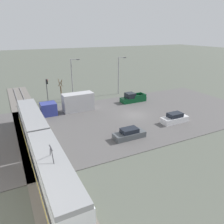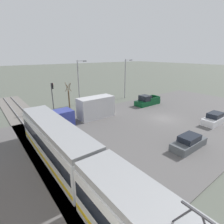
% 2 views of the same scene
% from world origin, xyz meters
% --- Properties ---
extents(ground_plane, '(320.00, 320.00, 0.00)m').
position_xyz_m(ground_plane, '(0.00, 0.00, 0.00)').
color(ground_plane, '#565B51').
extents(road_surface, '(21.94, 44.04, 0.08)m').
position_xyz_m(road_surface, '(0.00, 0.00, 0.04)').
color(road_surface, '#565454').
rests_on(road_surface, ground).
extents(rail_bed, '(60.85, 4.40, 0.22)m').
position_xyz_m(rail_bed, '(0.00, 16.77, 0.05)').
color(rail_bed, slate).
rests_on(rail_bed, ground).
extents(light_rail_tram, '(25.74, 2.75, 4.63)m').
position_xyz_m(light_rail_tram, '(-6.74, 16.77, 1.78)').
color(light_rail_tram, white).
rests_on(light_rail_tram, ground).
extents(box_truck, '(2.33, 9.46, 3.22)m').
position_xyz_m(box_truck, '(6.77, 9.15, 1.57)').
color(box_truck, navy).
rests_on(box_truck, ground).
extents(pickup_truck, '(2.09, 5.25, 1.92)m').
position_xyz_m(pickup_truck, '(6.73, -3.85, 0.80)').
color(pickup_truck, '#0C4723').
rests_on(pickup_truck, ground).
extents(sedan_car_0, '(1.73, 4.46, 1.42)m').
position_xyz_m(sedan_car_0, '(-7.00, 5.23, 0.66)').
color(sedan_car_0, '#4C5156').
rests_on(sedan_car_0, ground).
extents(sedan_car_1, '(1.74, 4.50, 1.58)m').
position_xyz_m(sedan_car_1, '(-5.57, -4.07, 0.73)').
color(sedan_car_1, silver).
rests_on(sedan_car_1, ground).
extents(traffic_light_pole, '(0.28, 0.47, 4.90)m').
position_xyz_m(traffic_light_pole, '(13.90, 11.84, 3.19)').
color(traffic_light_pole, '#47474C').
rests_on(traffic_light_pole, ground).
extents(street_tree, '(1.15, 0.95, 4.85)m').
position_xyz_m(street_tree, '(13.23, 9.28, 2.21)').
color(street_tree, brown).
rests_on(street_tree, ground).
extents(street_lamp_near_crossing, '(0.36, 1.95, 8.38)m').
position_xyz_m(street_lamp_near_crossing, '(15.19, 6.06, 4.82)').
color(street_lamp_near_crossing, gray).
rests_on(street_lamp_near_crossing, ground).
extents(street_lamp_mid_block, '(0.36, 1.95, 8.40)m').
position_xyz_m(street_lamp_mid_block, '(13.67, -4.41, 4.83)').
color(street_lamp_mid_block, gray).
rests_on(street_lamp_mid_block, ground).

